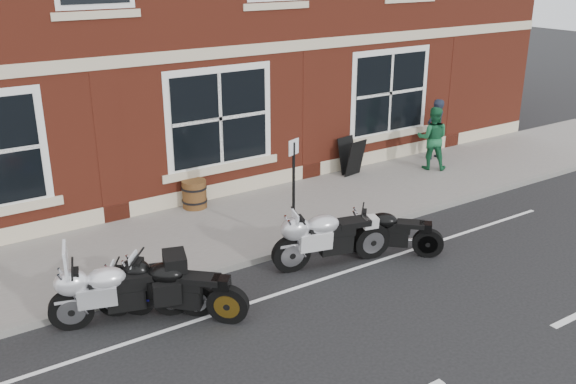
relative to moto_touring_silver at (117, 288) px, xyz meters
name	(u,v)px	position (x,y,z in m)	size (l,w,h in m)	color
ground	(272,303)	(2.27, -0.85, -0.59)	(80.00, 80.00, 0.00)	black
sidewalk	(192,237)	(2.27, 2.15, -0.53)	(30.00, 3.00, 0.12)	slate
kerb	(230,267)	(2.27, 0.57, -0.53)	(30.00, 0.16, 0.12)	slate
moto_touring_silver	(117,288)	(0.00, 0.00, 0.00)	(2.14, 0.81, 1.44)	black
moto_sport_red	(153,287)	(0.52, -0.11, -0.11)	(1.62, 1.13, 0.84)	black
moto_sport_black	(178,286)	(0.83, -0.41, -0.03)	(1.64, 1.58, 0.97)	black
moto_sport_silver	(329,235)	(3.88, -0.24, 0.01)	(2.28, 0.68, 1.04)	black
moto_naked_black	(391,230)	(5.12, -0.52, -0.10)	(1.45, 1.40, 0.85)	black
pedestrian_left	(435,129)	(9.99, 3.13, 0.35)	(0.60, 0.39, 1.64)	black
pedestrian_right	(433,138)	(9.27, 2.52, 0.35)	(0.79, 0.62, 1.63)	#1B5E37
a_board_sign	(351,157)	(7.25, 3.30, 0.00)	(0.56, 0.37, 0.93)	black
barrel_planter	(194,194)	(2.95, 3.44, -0.16)	(0.56, 0.56, 0.62)	#431F12
parking_sign	(294,184)	(3.73, 0.70, 0.73)	(0.28, 0.12, 2.07)	black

